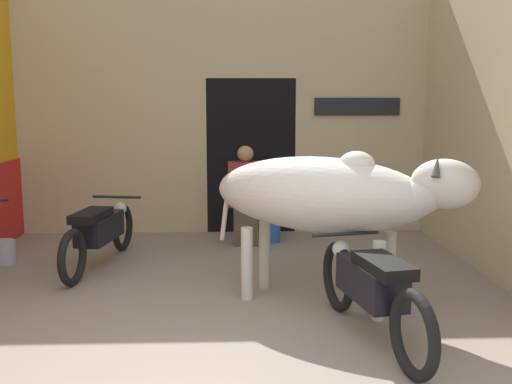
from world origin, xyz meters
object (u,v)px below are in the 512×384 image
object	(u,v)px
motorcycle_near	(371,287)
plastic_stool	(271,225)
bucket	(3,252)
motorcycle_far	(100,231)
shopkeeper_seated	(245,193)
cow	(330,195)

from	to	relation	value
motorcycle_near	plastic_stool	size ratio (longest dim) A/B	4.57
plastic_stool	bucket	world-z (taller)	plastic_stool
motorcycle_near	motorcycle_far	bearing A→B (deg)	139.67
bucket	motorcycle_near	bearing A→B (deg)	-32.22
motorcycle_near	shopkeeper_seated	xyz separation A→B (m)	(-0.89, 3.11, 0.23)
motorcycle_far	motorcycle_near	bearing A→B (deg)	-40.33
shopkeeper_seated	plastic_stool	distance (m)	0.53
cow	motorcycle_far	distance (m)	2.71
motorcycle_near	plastic_stool	distance (m)	3.24
bucket	cow	bearing A→B (deg)	-23.19
motorcycle_near	bucket	xyz separation A→B (m)	(-3.60, 2.27, -0.28)
shopkeeper_seated	bucket	bearing A→B (deg)	-162.76
motorcycle_far	bucket	size ratio (longest dim) A/B	7.47
motorcycle_far	bucket	bearing A→B (deg)	172.17
shopkeeper_seated	cow	bearing A→B (deg)	-73.29
motorcycle_far	shopkeeper_seated	size ratio (longest dim) A/B	1.57
motorcycle_near	plastic_stool	world-z (taller)	motorcycle_near
cow	plastic_stool	bearing A→B (deg)	98.81
motorcycle_far	shopkeeper_seated	world-z (taller)	shopkeeper_seated
motorcycle_near	plastic_stool	xyz separation A→B (m)	(-0.56, 3.19, -0.19)
plastic_stool	motorcycle_near	bearing A→B (deg)	-79.99
motorcycle_far	plastic_stool	world-z (taller)	motorcycle_far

